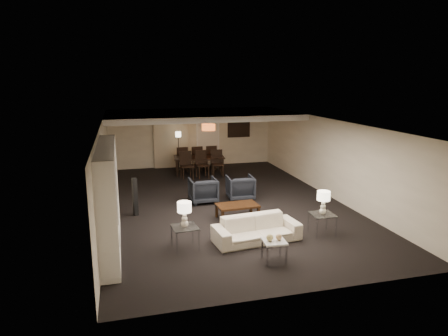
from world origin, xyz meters
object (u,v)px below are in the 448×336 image
at_px(pendant_light, 209,127).
at_px(marble_table, 274,251).
at_px(side_table_left, 185,238).
at_px(chair_fl, 182,159).
at_px(armchair_right, 240,188).
at_px(table_lamp_right, 323,203).
at_px(coffee_table, 237,211).
at_px(chair_fr, 210,157).
at_px(sofa, 257,229).
at_px(chair_fm, 196,158).
at_px(armchair_left, 203,190).
at_px(chair_nl, 187,165).
at_px(vase_blue, 108,217).
at_px(table_lamp_left, 184,215).
at_px(chair_nm, 202,164).
at_px(television, 111,194).
at_px(floor_speaker, 135,197).
at_px(dining_table, 199,165).
at_px(vase_amber, 107,182).
at_px(floor_lamp, 179,151).
at_px(side_table_right, 322,224).
at_px(chair_nr, 217,164).

xyz_separation_m(pendant_light, marble_table, (-0.31, -7.66, -1.69)).
bearing_deg(side_table_left, chair_fl, 81.78).
height_order(armchair_right, table_lamp_right, table_lamp_right).
distance_m(coffee_table, chair_fr, 6.09).
xyz_separation_m(sofa, armchair_right, (0.60, 3.30, 0.08)).
bearing_deg(chair_fm, armchair_left, 78.17).
bearing_deg(table_lamp_right, chair_fr, 98.14).
bearing_deg(side_table_left, chair_nl, 80.13).
bearing_deg(vase_blue, pendant_light, 63.65).
height_order(sofa, marble_table, sofa).
bearing_deg(armchair_right, coffee_table, 73.86).
bearing_deg(table_lamp_left, chair_nm, 74.98).
xyz_separation_m(television, floor_speaker, (0.59, 1.29, -0.50)).
bearing_deg(table_lamp_right, sofa, 180.00).
distance_m(vase_blue, chair_fl, 8.83).
xyz_separation_m(dining_table, chair_nl, (-0.60, -0.65, 0.17)).
height_order(coffee_table, dining_table, dining_table).
distance_m(vase_amber, chair_nl, 6.90).
relative_size(pendant_light, floor_lamp, 0.32).
distance_m(television, chair_fm, 7.19).
bearing_deg(side_table_right, coffee_table, 136.74).
relative_size(armchair_right, chair_fr, 0.81).
height_order(chair_fl, chair_fm, same).
relative_size(table_lamp_right, floor_speaker, 0.53).
bearing_deg(side_table_right, side_table_left, 180.00).
distance_m(coffee_table, floor_lamp, 6.33).
relative_size(vase_amber, chair_nm, 0.15).
distance_m(vase_amber, chair_nm, 7.16).
relative_size(table_lamp_right, vase_amber, 3.63).
distance_m(pendant_light, chair_nl, 1.68).
bearing_deg(vase_blue, coffee_table, 35.19).
height_order(chair_nm, chair_fl, same).
relative_size(vase_amber, chair_nl, 0.15).
xyz_separation_m(chair_nl, chair_nr, (1.20, 0.00, 0.00)).
distance_m(armchair_right, chair_nm, 3.11).
relative_size(table_lamp_left, floor_lamp, 0.36).
bearing_deg(chair_fr, table_lamp_left, 70.80).
bearing_deg(vase_amber, vase_blue, -90.00).
bearing_deg(television, dining_table, -29.80).
bearing_deg(chair_nm, television, -128.95).
xyz_separation_m(coffee_table, armchair_left, (-0.60, 1.70, 0.18)).
xyz_separation_m(pendant_light, side_table_left, (-2.01, -6.56, -1.66)).
relative_size(chair_fl, chair_fm, 1.00).
xyz_separation_m(table_lamp_right, television, (-4.97, 1.28, 0.24)).
xyz_separation_m(chair_nl, floor_lamp, (-0.09, 1.51, 0.29)).
height_order(vase_amber, dining_table, vase_amber).
bearing_deg(dining_table, marble_table, -83.82).
distance_m(pendant_light, side_table_right, 6.91).
xyz_separation_m(table_lamp_right, marble_table, (-1.70, -1.10, -0.58)).
distance_m(chair_fl, chair_fr, 1.20).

